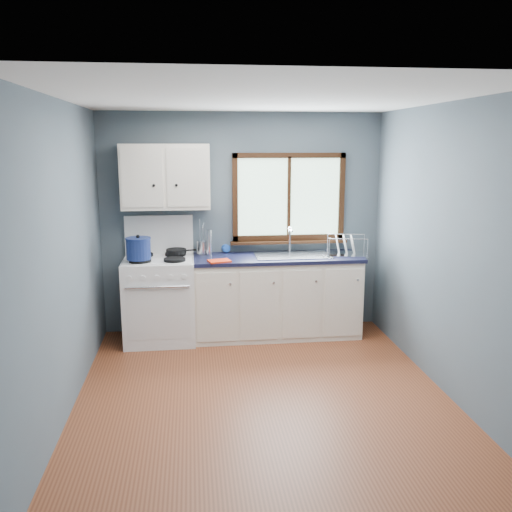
{
  "coord_description": "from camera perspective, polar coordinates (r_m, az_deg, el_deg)",
  "views": [
    {
      "loc": [
        -0.58,
        -4.36,
        2.15
      ],
      "look_at": [
        0.05,
        0.9,
        1.05
      ],
      "focal_mm": 38.0,
      "sensor_mm": 36.0,
      "label": 1
    }
  ],
  "objects": [
    {
      "name": "wall_front",
      "position": [
        2.76,
        5.7,
        -7.37
      ],
      "size": [
        3.2,
        0.02,
        2.5
      ],
      "primitive_type": "cube",
      "color": "#505D65",
      "rests_on": "ground"
    },
    {
      "name": "utensil_crock",
      "position": [
        6.14,
        -5.65,
        0.92
      ],
      "size": [
        0.15,
        0.15,
        0.4
      ],
      "rotation": [
        0.0,
        0.0,
        0.21
      ],
      "color": "silver",
      "rests_on": "countertop"
    },
    {
      "name": "wall_back",
      "position": [
        6.26,
        -1.45,
        3.47
      ],
      "size": [
        3.2,
        0.02,
        2.5
      ],
      "primitive_type": "cube",
      "color": "#505D65",
      "rests_on": "ground"
    },
    {
      "name": "dish_rack",
      "position": [
        6.18,
        9.46,
        0.67
      ],
      "size": [
        0.5,
        0.42,
        0.23
      ],
      "rotation": [
        0.0,
        0.0,
        -0.19
      ],
      "color": "silver",
      "rests_on": "countertop"
    },
    {
      "name": "sink",
      "position": [
        6.09,
        3.87,
        -0.52
      ],
      "size": [
        0.84,
        0.46,
        0.44
      ],
      "color": "silver",
      "rests_on": "countertop"
    },
    {
      "name": "stockpot",
      "position": [
        5.8,
        -12.28,
        0.81
      ],
      "size": [
        0.27,
        0.27,
        0.26
      ],
      "rotation": [
        0.0,
        0.0,
        0.03
      ],
      "color": "navy",
      "rests_on": "gas_range"
    },
    {
      "name": "ceiling",
      "position": [
        4.41,
        0.78,
        16.42
      ],
      "size": [
        3.2,
        3.6,
        0.02
      ],
      "primitive_type": "cube",
      "color": "white",
      "rests_on": "wall_back"
    },
    {
      "name": "wall_right",
      "position": [
        4.96,
        19.51,
        0.59
      ],
      "size": [
        0.02,
        3.6,
        2.5
      ],
      "primitive_type": "cube",
      "color": "#505D65",
      "rests_on": "ground"
    },
    {
      "name": "countertop",
      "position": [
        6.05,
        2.2,
        -0.19
      ],
      "size": [
        1.89,
        0.64,
        0.04
      ],
      "primitive_type": "cube",
      "color": "black",
      "rests_on": "base_cabinets"
    },
    {
      "name": "skillet",
      "position": [
        6.07,
        -8.38,
        0.52
      ],
      "size": [
        0.35,
        0.27,
        0.04
      ],
      "rotation": [
        0.0,
        0.0,
        0.21
      ],
      "color": "black",
      "rests_on": "gas_range"
    },
    {
      "name": "base_cabinets",
      "position": [
        6.17,
        2.17,
        -4.64
      ],
      "size": [
        1.85,
        0.6,
        0.88
      ],
      "color": "#F0E5CF",
      "rests_on": "floor"
    },
    {
      "name": "thermos",
      "position": [
        6.06,
        -4.99,
        1.38
      ],
      "size": [
        0.08,
        0.08,
        0.29
      ],
      "primitive_type": "cylinder",
      "rotation": [
        0.0,
        0.0,
        -0.13
      ],
      "color": "silver",
      "rests_on": "countertop"
    },
    {
      "name": "floor",
      "position": [
        4.9,
        0.69,
        -14.44
      ],
      "size": [
        3.2,
        3.6,
        0.02
      ],
      "primitive_type": "cube",
      "color": "brown",
      "rests_on": "ground"
    },
    {
      "name": "upper_cabinets",
      "position": [
        6.0,
        -9.5,
        8.24
      ],
      "size": [
        0.95,
        0.35,
        0.7
      ],
      "color": "#F0E5CF",
      "rests_on": "wall_back"
    },
    {
      "name": "wall_left",
      "position": [
        4.57,
        -19.73,
        -0.33
      ],
      "size": [
        0.02,
        3.6,
        2.5
      ],
      "primitive_type": "cube",
      "color": "#505D65",
      "rests_on": "ground"
    },
    {
      "name": "dish_towel",
      "position": [
        5.76,
        -3.89,
        -0.53
      ],
      "size": [
        0.26,
        0.22,
        0.02
      ],
      "primitive_type": "cube",
      "rotation": [
        0.0,
        0.0,
        0.25
      ],
      "color": "red",
      "rests_on": "countertop"
    },
    {
      "name": "gas_range",
      "position": [
        6.07,
        -10.09,
        -4.28
      ],
      "size": [
        0.76,
        0.69,
        1.36
      ],
      "color": "white",
      "rests_on": "floor"
    },
    {
      "name": "soap_bottle",
      "position": [
        6.2,
        -3.08,
        1.43
      ],
      "size": [
        0.11,
        0.11,
        0.24
      ],
      "primitive_type": "imported",
      "rotation": [
        0.0,
        0.0,
        0.25
      ],
      "color": "blue",
      "rests_on": "countertop"
    },
    {
      "name": "window",
      "position": [
        6.26,
        3.48,
        5.54
      ],
      "size": [
        1.36,
        0.1,
        1.03
      ],
      "color": "#9EC6A8",
      "rests_on": "wall_back"
    }
  ]
}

